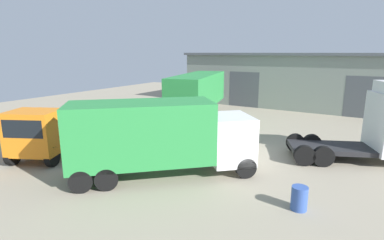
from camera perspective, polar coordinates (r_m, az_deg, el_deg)
The scene contains 6 objects.
ground_plane at distance 17.23m, azimuth 9.23°, elevation -6.19°, with size 60.00×60.00×0.00m, color gray.
warehouse_building at distance 33.62m, azimuth 21.11°, elevation 7.16°, with size 25.36×8.12×5.51m.
container_trailer_green at distance 24.00m, azimuth 1.12°, elevation 5.41°, with size 4.82×9.55×3.85m.
box_truck_white at distance 13.49m, azimuth -6.18°, elevation -2.83°, with size 7.59×7.35×3.44m.
flatbed_truck_orange at distance 18.36m, azimuth -25.22°, elevation -1.93°, with size 5.97×8.89×2.70m.
oil_drum at distance 11.74m, azimuth 19.76°, elevation -13.84°, with size 0.58×0.58×0.88m.
Camera 1 is at (6.02, -15.16, 5.55)m, focal length 28.00 mm.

